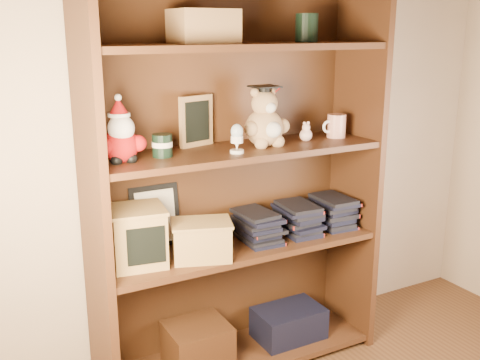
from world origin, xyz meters
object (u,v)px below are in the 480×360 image
object	(u,v)px
bookcase	(234,187)
grad_teddy_bear	(265,123)
teacher_mug	(336,126)
treats_box	(138,236)

from	to	relation	value
bookcase	grad_teddy_bear	world-z (taller)	bookcase
bookcase	teacher_mug	world-z (taller)	bookcase
teacher_mug	treats_box	distance (m)	0.96
bookcase	grad_teddy_bear	xyz separation A→B (m)	(0.11, -0.06, 0.26)
bookcase	teacher_mug	bearing A→B (deg)	-6.14
grad_teddy_bear	treats_box	xyz separation A→B (m)	(-0.54, 0.01, -0.38)
teacher_mug	bookcase	bearing A→B (deg)	173.86
bookcase	treats_box	xyz separation A→B (m)	(-0.43, -0.05, -0.12)
bookcase	teacher_mug	size ratio (longest dim) A/B	14.22
bookcase	treats_box	distance (m)	0.45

